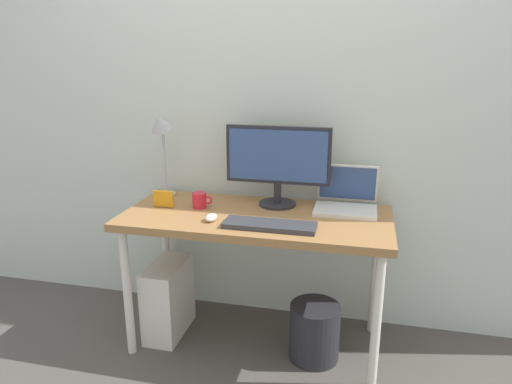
{
  "coord_description": "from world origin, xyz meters",
  "views": [
    {
      "loc": [
        0.51,
        -2.2,
        1.53
      ],
      "look_at": [
        0.0,
        0.0,
        0.86
      ],
      "focal_mm": 32.71,
      "sensor_mm": 36.0,
      "label": 1
    }
  ],
  "objects_px": {
    "wastebasket": "(314,332)",
    "desk_lamp": "(161,136)",
    "coffee_mug": "(200,200)",
    "photo_frame": "(163,199)",
    "desk": "(256,228)",
    "monitor": "(278,161)",
    "computer_tower": "(168,298)",
    "keyboard": "(270,225)",
    "laptop": "(346,199)",
    "mouse": "(211,217)"
  },
  "relations": [
    {
      "from": "laptop",
      "to": "wastebasket",
      "type": "height_order",
      "value": "laptop"
    },
    {
      "from": "photo_frame",
      "to": "computer_tower",
      "type": "height_order",
      "value": "photo_frame"
    },
    {
      "from": "computer_tower",
      "to": "wastebasket",
      "type": "relative_size",
      "value": 1.4
    },
    {
      "from": "photo_frame",
      "to": "coffee_mug",
      "type": "bearing_deg",
      "value": 12.37
    },
    {
      "from": "keyboard",
      "to": "photo_frame",
      "type": "height_order",
      "value": "photo_frame"
    },
    {
      "from": "desk_lamp",
      "to": "computer_tower",
      "type": "height_order",
      "value": "desk_lamp"
    },
    {
      "from": "coffee_mug",
      "to": "wastebasket",
      "type": "xyz_separation_m",
      "value": [
        0.65,
        -0.11,
        -0.64
      ]
    },
    {
      "from": "desk",
      "to": "coffee_mug",
      "type": "bearing_deg",
      "value": 172.74
    },
    {
      "from": "desk",
      "to": "photo_frame",
      "type": "bearing_deg",
      "value": -179.86
    },
    {
      "from": "mouse",
      "to": "computer_tower",
      "type": "height_order",
      "value": "mouse"
    },
    {
      "from": "laptop",
      "to": "mouse",
      "type": "height_order",
      "value": "laptop"
    },
    {
      "from": "computer_tower",
      "to": "monitor",
      "type": "bearing_deg",
      "value": 18.82
    },
    {
      "from": "computer_tower",
      "to": "keyboard",
      "type": "bearing_deg",
      "value": -13.53
    },
    {
      "from": "desk",
      "to": "keyboard",
      "type": "bearing_deg",
      "value": -57.87
    },
    {
      "from": "monitor",
      "to": "photo_frame",
      "type": "relative_size",
      "value": 5.08
    },
    {
      "from": "mouse",
      "to": "computer_tower",
      "type": "xyz_separation_m",
      "value": [
        -0.31,
        0.12,
        -0.55
      ]
    },
    {
      "from": "wastebasket",
      "to": "desk_lamp",
      "type": "bearing_deg",
      "value": 164.8
    },
    {
      "from": "photo_frame",
      "to": "computer_tower",
      "type": "xyz_separation_m",
      "value": [
        0.0,
        -0.02,
        -0.58
      ]
    },
    {
      "from": "mouse",
      "to": "keyboard",
      "type": "bearing_deg",
      "value": -5.15
    },
    {
      "from": "desk",
      "to": "desk_lamp",
      "type": "bearing_deg",
      "value": 163.11
    },
    {
      "from": "laptop",
      "to": "computer_tower",
      "type": "height_order",
      "value": "laptop"
    },
    {
      "from": "desk_lamp",
      "to": "wastebasket",
      "type": "relative_size",
      "value": 1.64
    },
    {
      "from": "laptop",
      "to": "desk_lamp",
      "type": "xyz_separation_m",
      "value": [
        -1.03,
        -0.02,
        0.29
      ]
    },
    {
      "from": "monitor",
      "to": "mouse",
      "type": "bearing_deg",
      "value": -130.55
    },
    {
      "from": "coffee_mug",
      "to": "wastebasket",
      "type": "relative_size",
      "value": 0.37
    },
    {
      "from": "coffee_mug",
      "to": "photo_frame",
      "type": "height_order",
      "value": "photo_frame"
    },
    {
      "from": "monitor",
      "to": "photo_frame",
      "type": "bearing_deg",
      "value": -163.14
    },
    {
      "from": "desk_lamp",
      "to": "photo_frame",
      "type": "height_order",
      "value": "desk_lamp"
    },
    {
      "from": "photo_frame",
      "to": "computer_tower",
      "type": "relative_size",
      "value": 0.26
    },
    {
      "from": "laptop",
      "to": "mouse",
      "type": "xyz_separation_m",
      "value": [
        -0.64,
        -0.33,
        -0.04
      ]
    },
    {
      "from": "coffee_mug",
      "to": "computer_tower",
      "type": "bearing_deg",
      "value": -161.46
    },
    {
      "from": "monitor",
      "to": "desk",
      "type": "bearing_deg",
      "value": -113.79
    },
    {
      "from": "desk",
      "to": "computer_tower",
      "type": "relative_size",
      "value": 3.26
    },
    {
      "from": "laptop",
      "to": "coffee_mug",
      "type": "height_order",
      "value": "laptop"
    },
    {
      "from": "mouse",
      "to": "coffee_mug",
      "type": "height_order",
      "value": "coffee_mug"
    },
    {
      "from": "wastebasket",
      "to": "monitor",
      "type": "bearing_deg",
      "value": 135.41
    },
    {
      "from": "monitor",
      "to": "keyboard",
      "type": "relative_size",
      "value": 1.27
    },
    {
      "from": "computer_tower",
      "to": "coffee_mug",
      "type": "bearing_deg",
      "value": 18.54
    },
    {
      "from": "laptop",
      "to": "photo_frame",
      "type": "relative_size",
      "value": 2.91
    },
    {
      "from": "photo_frame",
      "to": "laptop",
      "type": "bearing_deg",
      "value": 11.53
    },
    {
      "from": "mouse",
      "to": "photo_frame",
      "type": "xyz_separation_m",
      "value": [
        -0.31,
        0.14,
        0.03
      ]
    },
    {
      "from": "desk",
      "to": "monitor",
      "type": "distance_m",
      "value": 0.37
    },
    {
      "from": "desk",
      "to": "keyboard",
      "type": "height_order",
      "value": "keyboard"
    },
    {
      "from": "mouse",
      "to": "computer_tower",
      "type": "distance_m",
      "value": 0.64
    },
    {
      "from": "photo_frame",
      "to": "wastebasket",
      "type": "distance_m",
      "value": 1.06
    },
    {
      "from": "laptop",
      "to": "coffee_mug",
      "type": "xyz_separation_m",
      "value": [
        -0.76,
        -0.15,
        -0.02
      ]
    },
    {
      "from": "mouse",
      "to": "monitor",
      "type": "bearing_deg",
      "value": 49.45
    },
    {
      "from": "desk_lamp",
      "to": "photo_frame",
      "type": "distance_m",
      "value": 0.36
    },
    {
      "from": "desk_lamp",
      "to": "coffee_mug",
      "type": "xyz_separation_m",
      "value": [
        0.27,
        -0.14,
        -0.31
      ]
    },
    {
      "from": "coffee_mug",
      "to": "desk",
      "type": "bearing_deg",
      "value": -7.26
    }
  ]
}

